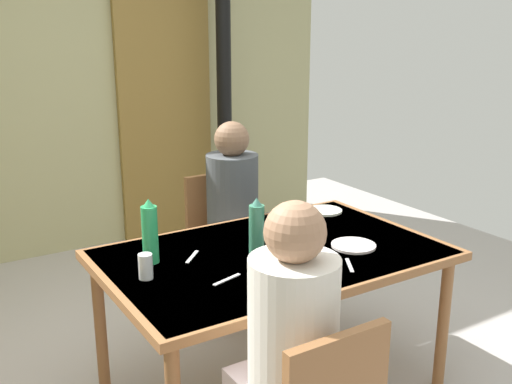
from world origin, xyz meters
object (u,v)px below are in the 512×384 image
at_px(chair_far_diner, 223,236).
at_px(serving_bowl_center, 305,246).
at_px(person_near_diner, 291,328).
at_px(water_bottle_green_far, 150,233).
at_px(water_bottle_green_near, 257,230).
at_px(dining_table, 273,264).
at_px(person_far_diner, 234,197).

xyz_separation_m(chair_far_diner, serving_bowl_center, (-0.08, -0.94, 0.26)).
bearing_deg(person_near_diner, chair_far_diner, 68.93).
distance_m(chair_far_diner, water_bottle_green_far, 1.06).
distance_m(water_bottle_green_far, serving_bowl_center, 0.71).
bearing_deg(water_bottle_green_near, dining_table, 15.74).
bearing_deg(person_far_diner, water_bottle_green_far, 36.43).
xyz_separation_m(person_far_diner, water_bottle_green_near, (-0.31, -0.74, 0.08)).
relative_size(person_near_diner, water_bottle_green_far, 2.63).
bearing_deg(person_far_diner, water_bottle_green_near, 67.50).
relative_size(person_near_diner, person_far_diner, 1.00).
height_order(chair_far_diner, person_near_diner, person_near_diner).
distance_m(person_far_diner, serving_bowl_center, 0.80).
bearing_deg(person_far_diner, dining_table, 74.42).
distance_m(chair_far_diner, person_far_diner, 0.31).
bearing_deg(water_bottle_green_far, dining_table, -18.32).
relative_size(chair_far_diner, water_bottle_green_near, 3.07).
distance_m(water_bottle_green_near, serving_bowl_center, 0.26).
distance_m(water_bottle_green_near, water_bottle_green_far, 0.47).
bearing_deg(person_far_diner, serving_bowl_center, 84.44).
relative_size(person_far_diner, water_bottle_green_far, 2.63).
bearing_deg(water_bottle_green_near, person_near_diner, -113.29).
distance_m(person_far_diner, water_bottle_green_far, 0.91).
distance_m(dining_table, person_near_diner, 0.83).
bearing_deg(person_near_diner, person_far_diner, 67.12).
bearing_deg(person_far_diner, person_near_diner, 67.12).
bearing_deg(chair_far_diner, serving_bowl_center, 85.25).
xyz_separation_m(person_near_diner, water_bottle_green_near, (0.29, 0.68, 0.08)).
height_order(chair_far_diner, water_bottle_green_far, water_bottle_green_far).
bearing_deg(person_near_diner, water_bottle_green_far, 98.11).
bearing_deg(person_far_diner, chair_far_diner, -90.00).
relative_size(dining_table, person_near_diner, 2.02).
height_order(dining_table, chair_far_diner, chair_far_diner).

